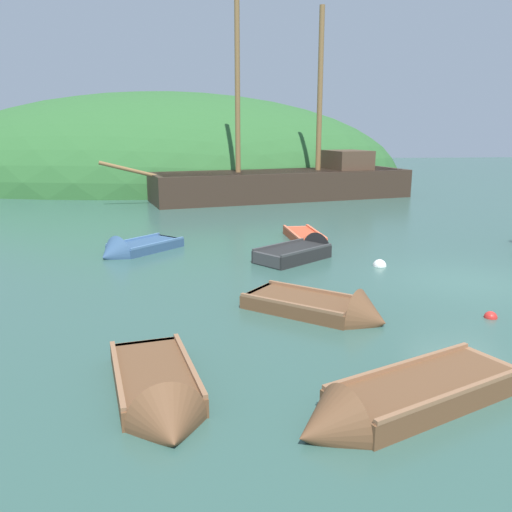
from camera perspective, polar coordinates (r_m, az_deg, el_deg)
The scene contains 11 objects.
ground_plane at distance 15.11m, azimuth 21.64°, elevation -2.65°, with size 120.00×120.00×0.00m, color #33564C.
shore_hill at distance 43.98m, azimuth -9.79°, elevation 8.18°, with size 38.03×26.14×13.56m, color #2D602D.
sailing_ship at distance 30.95m, azimuth 3.16°, elevation 7.24°, with size 17.58×7.33×12.37m.
rowboat_outer_right at distance 11.69m, azimuth 7.78°, elevation -5.95°, with size 3.28×2.98×1.23m.
rowboat_portside at distance 17.77m, azimuth -13.15°, elevation 0.56°, with size 2.90×3.01×1.19m.
rowboat_far at distance 18.93m, azimuth 5.60°, elevation 1.63°, with size 1.17×3.44×0.94m.
rowboat_near_dock at distance 8.12m, azimuth 14.80°, elevation -15.21°, with size 3.98×2.62×1.08m.
rowboat_center at distance 16.76m, azimuth 5.07°, elevation 0.29°, with size 3.05×2.79×1.16m.
rowboat_outer_left at distance 8.24m, azimuth -10.33°, elevation -14.76°, with size 1.80×3.24×1.14m.
buoy_red at distance 12.55m, azimuth 23.92°, elevation -6.09°, with size 0.28×0.28×0.28m, color red.
buoy_white at distance 16.13m, azimuth 13.15°, elevation -1.05°, with size 0.40×0.40×0.40m, color white.
Camera 1 is at (-6.91, -12.85, 3.96)m, focal length 37.17 mm.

